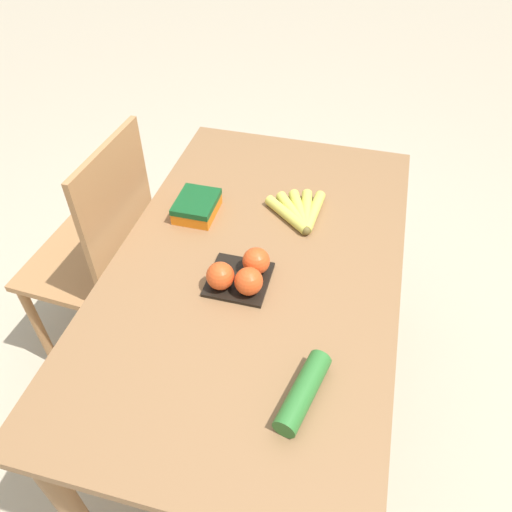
{
  "coord_description": "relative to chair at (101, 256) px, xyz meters",
  "views": [
    {
      "loc": [
        -0.98,
        -0.25,
        1.77
      ],
      "look_at": [
        0.0,
        0.0,
        0.79
      ],
      "focal_mm": 35.0,
      "sensor_mm": 36.0,
      "label": 1
    }
  ],
  "objects": [
    {
      "name": "banana_bunch",
      "position": [
        0.1,
        -0.7,
        0.26
      ],
      "size": [
        0.2,
        0.18,
        0.03
      ],
      "color": "brown",
      "rests_on": "dining_table"
    },
    {
      "name": "ground_plane",
      "position": [
        -0.14,
        -0.61,
        -0.51
      ],
      "size": [
        12.0,
        12.0,
        0.0
      ],
      "primitive_type": "plane",
      "color": "#B7A88E"
    },
    {
      "name": "tomato_pack",
      "position": [
        -0.22,
        -0.6,
        0.29
      ],
      "size": [
        0.17,
        0.17,
        0.09
      ],
      "color": "black",
      "rests_on": "dining_table"
    },
    {
      "name": "dining_table",
      "position": [
        -0.14,
        -0.61,
        0.14
      ],
      "size": [
        1.38,
        0.81,
        0.76
      ],
      "color": "olive",
      "rests_on": "ground_plane"
    },
    {
      "name": "chair",
      "position": [
        0.0,
        0.0,
        0.0
      ],
      "size": [
        0.44,
        0.42,
        0.99
      ],
      "rotation": [
        0.0,
        0.0,
        3.08
      ],
      "color": "#A87547",
      "rests_on": "ground_plane"
    },
    {
      "name": "carrot_bag",
      "position": [
        0.04,
        -0.38,
        0.28
      ],
      "size": [
        0.15,
        0.12,
        0.06
      ],
      "color": "orange",
      "rests_on": "dining_table"
    },
    {
      "name": "cucumber_near",
      "position": [
        -0.52,
        -0.82,
        0.28
      ],
      "size": [
        0.21,
        0.1,
        0.05
      ],
      "color": "#2D702D",
      "rests_on": "dining_table"
    }
  ]
}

